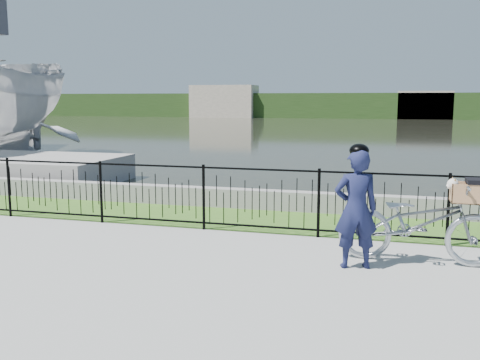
% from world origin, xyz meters
% --- Properties ---
extents(ground, '(120.00, 120.00, 0.00)m').
position_xyz_m(ground, '(0.00, 0.00, 0.00)').
color(ground, gray).
rests_on(ground, ground).
extents(grass_strip, '(60.00, 2.00, 0.01)m').
position_xyz_m(grass_strip, '(0.00, 2.60, 0.00)').
color(grass_strip, '#3D6720').
rests_on(grass_strip, ground).
extents(water, '(120.00, 120.00, 0.00)m').
position_xyz_m(water, '(0.00, 33.00, 0.00)').
color(water, '#27281E').
rests_on(water, ground).
extents(quay_wall, '(60.00, 0.30, 0.40)m').
position_xyz_m(quay_wall, '(0.00, 3.60, 0.20)').
color(quay_wall, gray).
rests_on(quay_wall, ground).
extents(fence, '(14.00, 0.06, 1.15)m').
position_xyz_m(fence, '(0.00, 1.60, 0.58)').
color(fence, black).
rests_on(fence, ground).
extents(far_treeline, '(120.00, 6.00, 3.00)m').
position_xyz_m(far_treeline, '(0.00, 60.00, 1.50)').
color(far_treeline, '#254018').
rests_on(far_treeline, ground).
extents(far_building_left, '(8.00, 4.00, 4.00)m').
position_xyz_m(far_building_left, '(-18.00, 58.00, 2.00)').
color(far_building_left, '#AA9D88').
rests_on(far_building_left, ground).
extents(far_building_right, '(6.00, 3.00, 3.20)m').
position_xyz_m(far_building_right, '(6.00, 58.50, 1.60)').
color(far_building_right, '#AA9D88').
rests_on(far_building_right, ground).
extents(bicycle_rig, '(2.18, 0.76, 1.23)m').
position_xyz_m(bicycle_rig, '(2.52, 0.59, 0.58)').
color(bicycle_rig, '#A6ABB2').
rests_on(bicycle_rig, ground).
extents(cyclist, '(0.67, 0.54, 1.68)m').
position_xyz_m(cyclist, '(1.68, 0.13, 0.83)').
color(cyclist, '#161A3E').
rests_on(cyclist, ground).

